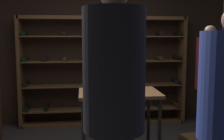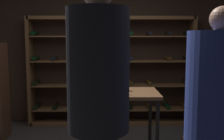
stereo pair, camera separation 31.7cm
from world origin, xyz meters
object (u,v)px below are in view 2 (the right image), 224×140
Objects in this scene: wine_bottle_green_slim at (113,81)px; wine_glass_stemmed_left at (92,81)px; person_guest_plum_blouse at (218,116)px; person_guest_khaki at (98,99)px; person_bystander_red_print at (217,77)px; wine_glass_stemmed_right at (125,82)px; wine_bottle_black_capsule at (99,82)px; wine_rack at (112,71)px; tasting_table at (118,101)px.

wine_glass_stemmed_left is at bearing 158.07° from wine_bottle_green_slim.
person_guest_plum_blouse is at bearing -53.67° from wine_glass_stemmed_left.
person_bystander_red_print is at bearing -143.72° from person_guest_khaki.
wine_glass_stemmed_left is at bearing 170.14° from wine_glass_stemmed_right.
wine_bottle_black_capsule is 0.39m from wine_glass_stemmed_right.
person_guest_khaki is 1.26m from wine_bottle_green_slim.
person_bystander_red_print is 1.90m from wine_bottle_green_slim.
person_guest_khaki reaches higher than person_guest_plum_blouse.
wine_rack reaches higher than tasting_table.
wine_bottle_green_slim is 0.25m from wine_bottle_black_capsule.
wine_rack reaches higher than wine_bottle_green_slim.
wine_glass_stemmed_left is at bearing -100.45° from wine_rack.
person_guest_khaki reaches higher than wine_glass_stemmed_right.
wine_bottle_black_capsule is 2.69× the size of wine_glass_stemmed_right.
person_bystander_red_print is at bearing 21.80° from wine_glass_stemmed_left.
wine_bottle_green_slim is (-0.79, 1.33, 0.06)m from person_guest_plum_blouse.
person_guest_khaki is 14.74× the size of wine_glass_stemmed_right.
wine_rack is 8.08× the size of wine_bottle_black_capsule.
tasting_table is at bearing 28.34° from wine_bottle_black_capsule.
person_guest_plum_blouse is 13.56× the size of wine_glass_stemmed_left.
wine_bottle_black_capsule reaches higher than wine_glass_stemmed_left.
person_bystander_red_print is 5.30× the size of wine_bottle_green_slim.
wine_bottle_green_slim reaches higher than tasting_table.
person_guest_khaki is 1.12× the size of person_guest_plum_blouse.
person_guest_plum_blouse reaches higher than tasting_table.
person_guest_khaki reaches higher than wine_rack.
wine_rack reaches higher than wine_glass_stemmed_right.
wine_bottle_black_capsule reaches higher than tasting_table.
wine_bottle_black_capsule is (-0.03, 1.07, -0.04)m from person_guest_khaki.
wine_rack is 3.06m from person_guest_plum_blouse.
wine_bottle_green_slim is at bearing -21.93° from wine_glass_stemmed_left.
tasting_table is at bearing -10.72° from person_bystander_red_print.
person_guest_plum_blouse is 1.78m from wine_glass_stemmed_left.
wine_bottle_black_capsule is 2.76× the size of wine_glass_stemmed_left.
wine_bottle_green_slim is at bearing 139.73° from tasting_table.
tasting_table is 0.26m from wine_glass_stemmed_right.
wine_glass_stemmed_right is at bearing -9.86° from wine_glass_stemmed_left.
tasting_table is at bearing -135.96° from wine_glass_stemmed_right.
wine_rack is at bearing 89.41° from wine_bottle_green_slim.
wine_rack is 1.68× the size of person_bystander_red_print.
wine_glass_stemmed_right is at bearing -116.35° from person_guest_khaki.
person_bystander_red_print is 2.38m from person_guest_plum_blouse.
person_bystander_red_print is at bearing 30.28° from tasting_table.
wine_glass_stemmed_left is (-0.27, 0.11, -0.02)m from wine_bottle_green_slim.
wine_bottle_green_slim is at bearing 47.31° from wine_bottle_black_capsule.
person_guest_plum_blouse is at bearing -60.38° from tasting_table.
wine_glass_stemmed_right reaches higher than wine_glass_stemmed_left.
person_bystander_red_print reaches higher than wine_glass_stemmed_right.
wine_bottle_green_slim is at bearing -90.59° from wine_rack.
wine_bottle_green_slim is (-0.07, 0.06, 0.25)m from tasting_table.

